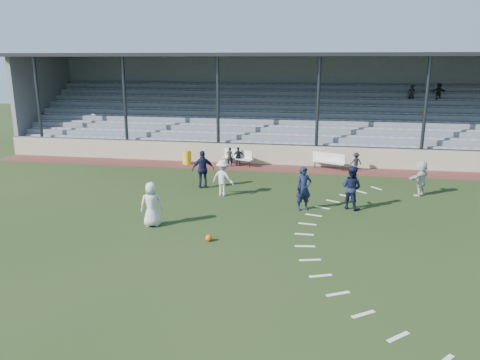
% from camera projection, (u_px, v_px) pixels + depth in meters
% --- Properties ---
extents(ground, '(90.00, 90.00, 0.00)m').
position_uv_depth(ground, '(228.00, 230.00, 17.67)').
color(ground, '#223315').
rests_on(ground, ground).
extents(cinder_track, '(34.00, 2.00, 0.02)m').
position_uv_depth(cinder_track, '(264.00, 168.00, 27.67)').
color(cinder_track, '#572823').
rests_on(cinder_track, ground).
extents(retaining_wall, '(34.00, 0.18, 1.20)m').
position_uv_depth(retaining_wall, '(266.00, 154.00, 28.52)').
color(retaining_wall, '#B9AD8E').
rests_on(retaining_wall, ground).
extents(bench_left, '(2.00, 1.22, 0.95)m').
position_uv_depth(bench_left, '(238.00, 156.00, 28.17)').
color(bench_left, silver).
rests_on(bench_left, cinder_track).
extents(bench_right, '(1.99, 1.23, 0.95)m').
position_uv_depth(bench_right, '(329.00, 160.00, 27.15)').
color(bench_right, silver).
rests_on(bench_right, cinder_track).
extents(trash_bin, '(0.52, 0.52, 0.83)m').
position_uv_depth(trash_bin, '(187.00, 157.00, 28.55)').
color(trash_bin, gold).
rests_on(trash_bin, cinder_track).
extents(football, '(0.24, 0.24, 0.24)m').
position_uv_depth(football, '(209.00, 238.00, 16.52)').
color(football, '#EA540D').
rests_on(football, ground).
extents(player_white_lead, '(0.98, 0.79, 1.74)m').
position_uv_depth(player_white_lead, '(152.00, 204.00, 17.85)').
color(player_white_lead, silver).
rests_on(player_white_lead, ground).
extents(player_navy_lead, '(0.82, 0.71, 1.88)m').
position_uv_depth(player_navy_lead, '(304.00, 189.00, 19.74)').
color(player_navy_lead, '#131734').
rests_on(player_navy_lead, ground).
extents(player_navy_mid, '(1.14, 1.07, 1.87)m').
position_uv_depth(player_navy_mid, '(351.00, 188.00, 19.92)').
color(player_navy_mid, '#131734').
rests_on(player_navy_mid, ground).
extents(player_white_wing, '(1.24, 0.92, 1.71)m').
position_uv_depth(player_white_wing, '(223.00, 178.00, 21.89)').
color(player_white_wing, silver).
rests_on(player_white_wing, ground).
extents(player_navy_wing, '(1.20, 0.85, 1.88)m').
position_uv_depth(player_navy_wing, '(203.00, 169.00, 23.17)').
color(player_navy_wing, '#131734').
rests_on(player_navy_wing, ground).
extents(player_white_back, '(1.32, 1.54, 1.67)m').
position_uv_depth(player_white_back, '(421.00, 178.00, 21.93)').
color(player_white_back, silver).
rests_on(player_white_back, ground).
extents(sub_left_near, '(0.43, 0.28, 1.16)m').
position_uv_depth(sub_left_near, '(230.00, 157.00, 27.86)').
color(sub_left_near, black).
rests_on(sub_left_near, cinder_track).
extents(sub_left_far, '(0.72, 0.46, 1.15)m').
position_uv_depth(sub_left_far, '(238.00, 157.00, 27.93)').
color(sub_left_far, black).
rests_on(sub_left_far, cinder_track).
extents(sub_right, '(0.78, 0.61, 1.06)m').
position_uv_depth(sub_right, '(356.00, 162.00, 26.75)').
color(sub_right, black).
rests_on(sub_right, cinder_track).
extents(grandstand, '(34.60, 9.00, 6.61)m').
position_uv_depth(grandstand, '(275.00, 119.00, 32.61)').
color(grandstand, gray).
rests_on(grandstand, ground).
extents(penalty_arc, '(3.89, 14.63, 0.01)m').
position_uv_depth(penalty_arc, '(340.00, 236.00, 16.97)').
color(penalty_arc, white).
rests_on(penalty_arc, ground).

